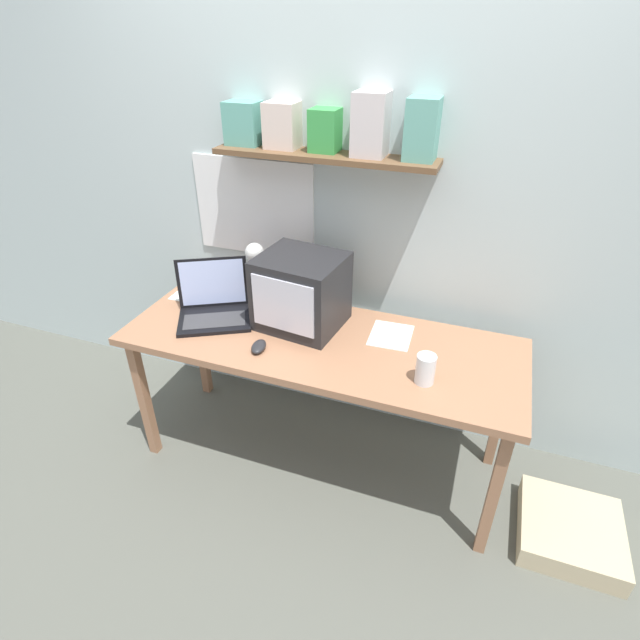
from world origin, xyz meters
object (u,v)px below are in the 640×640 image
at_px(laptop, 214,303).
at_px(juice_glass, 425,370).
at_px(printed_handout, 193,295).
at_px(floor_cushion, 570,531).
at_px(desk_lamp, 256,264).
at_px(loose_paper_near_monitor, 391,335).
at_px(crt_monitor, 301,292).
at_px(computer_mouse, 259,347).
at_px(corner_desk, 320,350).

bearing_deg(laptop, juice_glass, -37.74).
distance_m(printed_handout, floor_cushion, 2.08).
distance_m(desk_lamp, loose_paper_near_monitor, 0.72).
relative_size(crt_monitor, computer_mouse, 3.54).
bearing_deg(floor_cushion, juice_glass, -175.26).
bearing_deg(floor_cushion, printed_handout, 173.06).
height_order(laptop, desk_lamp, desk_lamp).
height_order(crt_monitor, floor_cushion, crt_monitor).
bearing_deg(laptop, corner_desk, -30.84).
height_order(crt_monitor, printed_handout, crt_monitor).
bearing_deg(floor_cushion, desk_lamp, 170.63).
relative_size(computer_mouse, printed_handout, 0.56).
distance_m(crt_monitor, loose_paper_near_monitor, 0.45).
bearing_deg(corner_desk, loose_paper_near_monitor, 24.86).
bearing_deg(corner_desk, floor_cushion, -4.11).
distance_m(loose_paper_near_monitor, floor_cushion, 1.16).
distance_m(crt_monitor, desk_lamp, 0.28).
xyz_separation_m(crt_monitor, printed_handout, (-0.63, 0.06, -0.17)).
distance_m(computer_mouse, floor_cushion, 1.58).
xyz_separation_m(corner_desk, desk_lamp, (-0.39, 0.18, 0.29)).
bearing_deg(crt_monitor, corner_desk, -30.43).
distance_m(corner_desk, desk_lamp, 0.52).
height_order(computer_mouse, printed_handout, computer_mouse).
height_order(computer_mouse, floor_cushion, computer_mouse).
xyz_separation_m(desk_lamp, computer_mouse, (0.17, -0.35, -0.21)).
relative_size(laptop, loose_paper_near_monitor, 1.88).
height_order(corner_desk, desk_lamp, desk_lamp).
relative_size(juice_glass, printed_handout, 0.61).
bearing_deg(crt_monitor, desk_lamp, 169.89).
relative_size(crt_monitor, desk_lamp, 1.18).
distance_m(desk_lamp, juice_glass, 0.95).
xyz_separation_m(juice_glass, printed_handout, (-1.25, 0.30, -0.05)).
height_order(juice_glass, computer_mouse, juice_glass).
xyz_separation_m(desk_lamp, juice_glass, (0.88, -0.32, -0.17)).
height_order(loose_paper_near_monitor, floor_cushion, loose_paper_near_monitor).
bearing_deg(computer_mouse, desk_lamp, 115.77).
relative_size(desk_lamp, floor_cushion, 0.81).
xyz_separation_m(loose_paper_near_monitor, floor_cushion, (0.90, -0.22, -0.69)).
bearing_deg(computer_mouse, printed_handout, 149.03).
height_order(crt_monitor, loose_paper_near_monitor, crt_monitor).
height_order(juice_glass, loose_paper_near_monitor, juice_glass).
bearing_deg(floor_cushion, laptop, 176.52).
bearing_deg(loose_paper_near_monitor, juice_glass, -54.59).
height_order(laptop, floor_cushion, laptop).
relative_size(desk_lamp, computer_mouse, 3.00).
bearing_deg(crt_monitor, floor_cushion, -1.09).
bearing_deg(desk_lamp, computer_mouse, -73.92).
xyz_separation_m(laptop, desk_lamp, (0.16, 0.16, 0.16)).
bearing_deg(loose_paper_near_monitor, computer_mouse, -149.29).
bearing_deg(computer_mouse, loose_paper_near_monitor, 30.71).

